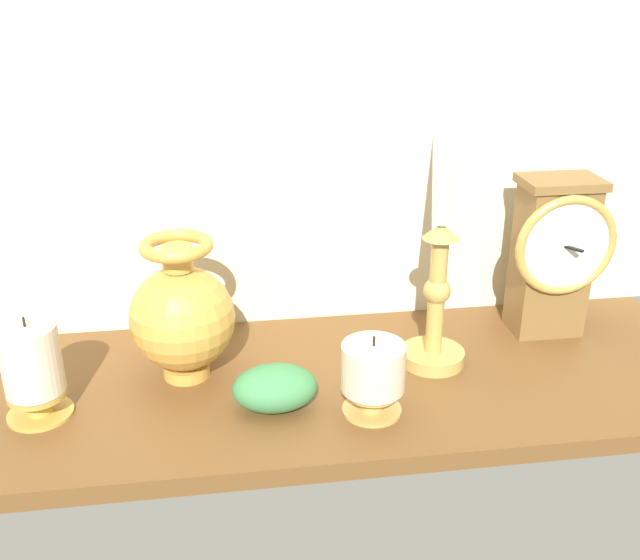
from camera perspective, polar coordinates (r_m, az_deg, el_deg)
ground_plane at (r=97.30cm, az=2.23°, el=-8.08°), size 100.00×36.00×2.40cm
back_wall at (r=102.37cm, az=0.64°, el=13.87°), size 120.00×2.00×65.00cm
mantel_clock at (r=107.58cm, az=17.89°, el=1.95°), size 14.43×10.05×23.11cm
candlestick_tall_left at (r=95.12cm, az=9.24°, el=0.13°), size 8.63×8.63×40.47cm
brass_vase_bulbous at (r=94.13cm, az=-10.77°, el=-2.71°), size 13.49×13.49×19.07cm
pillar_candle_front at (r=91.96cm, az=-21.64°, el=-6.50°), size 7.77×7.77×13.13cm
pillar_candle_near_clock at (r=87.07cm, az=4.18°, el=-7.42°), size 7.67×7.67×10.24cm
ivy_sprig at (r=88.85cm, az=-3.56°, el=-8.45°), size 10.40×7.28×5.65cm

